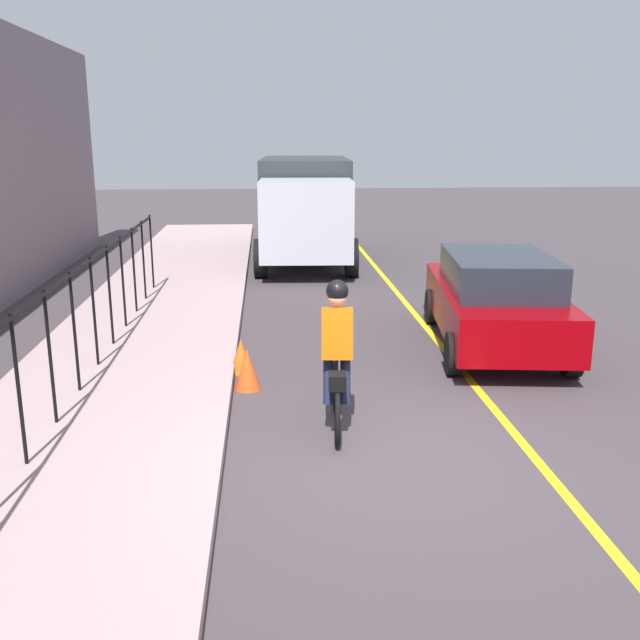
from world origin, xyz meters
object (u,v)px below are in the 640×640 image
(cyclist_lead, at_px, (337,357))
(patrol_sedan, at_px, (496,299))
(box_truck_background, at_px, (305,205))
(traffic_cone_near, at_px, (241,356))
(traffic_cone_far, at_px, (247,369))

(cyclist_lead, bearing_deg, patrol_sedan, -37.85)
(cyclist_lead, height_order, box_truck_background, box_truck_background)
(cyclist_lead, xyz_separation_m, box_truck_background, (11.93, -0.29, 0.64))
(traffic_cone_near, bearing_deg, cyclist_lead, -151.59)
(traffic_cone_far, bearing_deg, patrol_sedan, -66.95)
(cyclist_lead, distance_m, box_truck_background, 11.95)
(patrol_sedan, relative_size, box_truck_background, 0.67)
(patrol_sedan, height_order, traffic_cone_far, patrol_sedan)
(cyclist_lead, distance_m, patrol_sedan, 4.34)
(box_truck_background, distance_m, traffic_cone_far, 10.61)
(traffic_cone_near, relative_size, traffic_cone_far, 0.88)
(box_truck_background, bearing_deg, traffic_cone_near, -6.04)
(cyclist_lead, height_order, patrol_sedan, cyclist_lead)
(traffic_cone_far, bearing_deg, traffic_cone_near, 8.45)
(traffic_cone_near, bearing_deg, patrol_sedan, -76.68)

